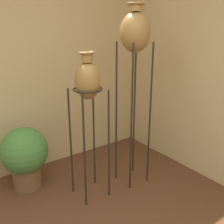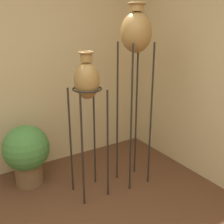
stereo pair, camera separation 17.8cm
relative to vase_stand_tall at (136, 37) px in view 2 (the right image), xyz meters
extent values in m
cylinder|color=#28231E|center=(-0.13, -0.13, -0.87)|extent=(0.02, 0.02, 1.63)
cylinder|color=#28231E|center=(0.13, -0.13, -0.87)|extent=(0.02, 0.02, 1.63)
cylinder|color=#28231E|center=(-0.13, 0.13, -0.87)|extent=(0.02, 0.02, 1.63)
cylinder|color=#28231E|center=(0.13, 0.13, -0.87)|extent=(0.02, 0.02, 1.63)
torus|color=#28231E|center=(0.00, 0.00, -0.05)|extent=(0.28, 0.28, 0.02)
ellipsoid|color=olive|center=(0.00, 0.00, 0.04)|extent=(0.32, 0.32, 0.40)
cylinder|color=olive|center=(0.00, 0.00, 0.28)|extent=(0.14, 0.14, 0.07)
torus|color=olive|center=(0.00, 0.00, 0.32)|extent=(0.19, 0.19, 0.02)
cylinder|color=#28231E|center=(-0.70, -0.10, -1.08)|extent=(0.02, 0.02, 1.20)
cylinder|color=#28231E|center=(-0.40, -0.10, -1.08)|extent=(0.02, 0.02, 1.20)
cylinder|color=#28231E|center=(-0.70, 0.19, -1.08)|extent=(0.02, 0.02, 1.20)
cylinder|color=#28231E|center=(-0.40, 0.19, -1.08)|extent=(0.02, 0.02, 1.20)
torus|color=#28231E|center=(-0.55, 0.05, -0.48)|extent=(0.30, 0.30, 0.02)
ellipsoid|color=olive|center=(-0.55, 0.05, -0.40)|extent=(0.25, 0.25, 0.37)
cylinder|color=olive|center=(-0.55, 0.05, -0.18)|extent=(0.11, 0.11, 0.09)
torus|color=olive|center=(-0.55, 0.05, -0.13)|extent=(0.15, 0.15, 0.02)
cylinder|color=brown|center=(-1.08, 0.59, -1.55)|extent=(0.32, 0.32, 0.26)
torus|color=brown|center=(-1.08, 0.59, -1.42)|extent=(0.35, 0.35, 0.02)
sphere|color=#47843D|center=(-1.08, 0.59, -1.22)|extent=(0.53, 0.53, 0.53)
camera|label=1|loc=(-1.82, -2.12, 0.12)|focal=42.00mm
camera|label=2|loc=(-1.67, -2.22, 0.12)|focal=42.00mm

